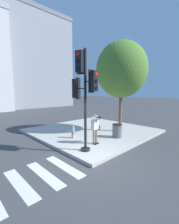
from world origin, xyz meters
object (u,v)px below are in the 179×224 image
object	(u,v)px
fire_hydrant	(73,132)
trash_bin	(117,131)
traffic_signal_pole	(84,89)
person_photographer	(95,127)
street_tree	(121,70)

from	to	relation	value
fire_hydrant	trash_bin	world-z (taller)	trash_bin
traffic_signal_pole	person_photographer	size ratio (longest dim) A/B	2.95
person_photographer	fire_hydrant	size ratio (longest dim) A/B	2.11
trash_bin	fire_hydrant	bearing A→B (deg)	138.95
person_photographer	fire_hydrant	distance (m)	1.82
street_tree	trash_bin	distance (m)	4.30
street_tree	traffic_signal_pole	bearing A→B (deg)	-167.31
street_tree	fire_hydrant	bearing A→B (deg)	163.16
traffic_signal_pole	fire_hydrant	xyz separation A→B (m)	(0.95, 2.08, -2.63)
traffic_signal_pole	trash_bin	size ratio (longest dim) A/B	5.68
traffic_signal_pole	person_photographer	distance (m)	2.39
traffic_signal_pole	trash_bin	bearing A→B (deg)	4.63
street_tree	fire_hydrant	xyz separation A→B (m)	(-3.53, 1.07, -4.03)
street_tree	fire_hydrant	world-z (taller)	street_tree
traffic_signal_pole	street_tree	size ratio (longest dim) A/B	0.76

